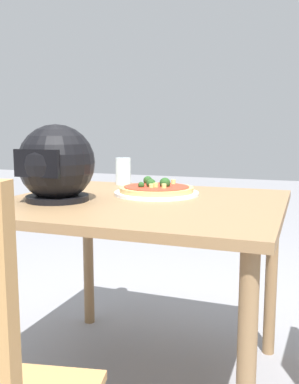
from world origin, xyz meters
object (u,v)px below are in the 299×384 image
Objects in this scene: dining_table at (142,224)px; drinking_glass at (123,171)px; motorcycle_helmet at (56,165)px; pizza at (156,188)px.

dining_table is 7.98× the size of drinking_glass.
motorcycle_helmet reaches higher than dining_table.
motorcycle_helmet is (0.28, 0.26, 0.10)m from pizza.
motorcycle_helmet is at bearing 85.84° from drinking_glass.
pizza is 2.33× the size of drinking_glass.
dining_table is 3.65× the size of motorcycle_helmet.
drinking_glass reaches higher than pizza.
pizza reaches higher than dining_table.
dining_table is at bearing 122.24° from drinking_glass.
pizza is at bearing -92.51° from dining_table.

